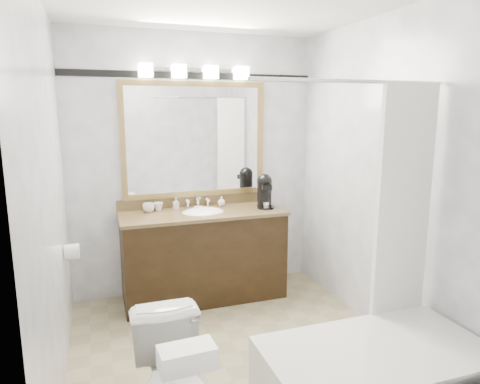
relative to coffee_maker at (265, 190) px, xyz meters
The scene contains 14 objects.
room 1.21m from the coffee_maker, 121.49° to the right, with size 2.42×2.62×2.52m.
vanity 0.84m from the coffee_maker, behind, with size 1.53×0.58×0.97m.
mirror 0.83m from the coffee_maker, 156.09° to the left, with size 1.40×0.04×1.10m.
vanity_light_bar 1.29m from the coffee_maker, 160.46° to the left, with size 1.02×0.14×0.12m.
accent_stripe 1.28m from the coffee_maker, 155.23° to the left, with size 2.40×0.01×0.06m, color black.
bathtub 2.05m from the coffee_maker, 91.94° to the right, with size 1.30×0.75×1.96m.
tp_roll 1.82m from the coffee_maker, 168.93° to the right, with size 0.12×0.12×0.11m, color white.
tissue_box 2.47m from the coffee_maker, 119.97° to the right, with size 0.24×0.13×0.10m, color white.
coffee_maker is the anchor object (origin of this frame).
cup_left 1.12m from the coffee_maker, behind, with size 0.11×0.11×0.08m, color white.
cup_right 1.03m from the coffee_maker, 168.88° to the left, with size 0.08×0.08×0.08m, color white.
soap_bottle_a 0.86m from the coffee_maker, 167.21° to the left, with size 0.05×0.05×0.11m, color white.
soap_bottle_b 0.44m from the coffee_maker, 155.05° to the left, with size 0.07×0.07×0.10m, color white.
soap_bar 0.66m from the coffee_maker, 168.67° to the left, with size 0.08×0.05×0.03m, color beige.
Camera 1 is at (-0.94, -2.77, 1.79)m, focal length 32.00 mm.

